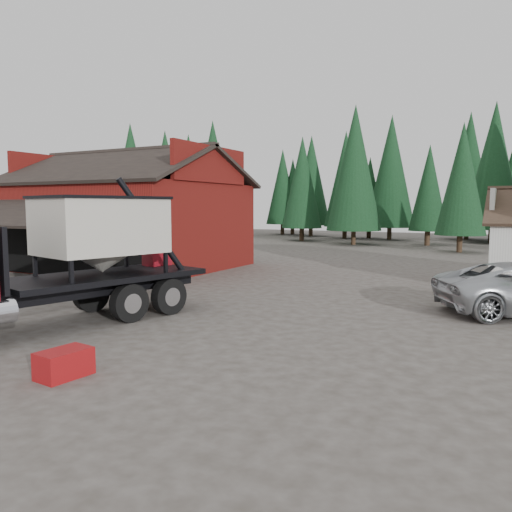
% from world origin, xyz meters
% --- Properties ---
extents(ground, '(120.00, 120.00, 0.00)m').
position_xyz_m(ground, '(0.00, 0.00, 0.00)').
color(ground, '#3F3831').
rests_on(ground, ground).
extents(red_barn, '(12.80, 13.63, 7.18)m').
position_xyz_m(red_barn, '(-11.00, 9.90, 2.69)').
color(red_barn, maroon).
rests_on(red_barn, ground).
extents(conifer_backdrop, '(76.00, 16.00, 16.00)m').
position_xyz_m(conifer_backdrop, '(0.00, 42.00, 0.00)').
color(conifer_backdrop, black).
rests_on(conifer_backdrop, ground).
extents(near_pine_a, '(4.40, 4.40, 11.40)m').
position_xyz_m(near_pine_a, '(-22.00, 28.00, 6.39)').
color(near_pine_a, '#382619').
rests_on(near_pine_a, ground).
extents(near_pine_b, '(3.96, 3.96, 10.40)m').
position_xyz_m(near_pine_b, '(6.00, 30.00, 5.89)').
color(near_pine_b, '#382619').
rests_on(near_pine_b, ground).
extents(near_pine_d, '(5.28, 5.28, 13.40)m').
position_xyz_m(near_pine_d, '(-4.00, 34.00, 7.39)').
color(near_pine_d, '#382619').
rests_on(near_pine_d, ground).
extents(feed_truck, '(5.29, 10.67, 4.65)m').
position_xyz_m(feed_truck, '(-2.54, -2.97, 2.18)').
color(feed_truck, black).
rests_on(feed_truck, ground).
extents(equip_box, '(0.83, 1.18, 0.60)m').
position_xyz_m(equip_box, '(1.42, -6.00, 0.30)').
color(equip_box, maroon).
rests_on(equip_box, ground).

